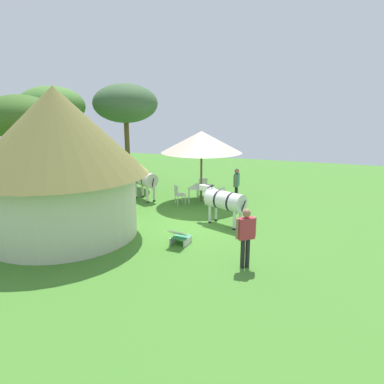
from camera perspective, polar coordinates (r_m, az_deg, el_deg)
ground_plane at (r=13.91m, az=-0.98°, el=-5.14°), size 36.00×36.00×0.00m
thatched_hut at (r=12.93m, az=-20.63°, el=5.22°), size 6.07×6.07×5.13m
shade_umbrella at (r=16.56m, az=1.53°, el=8.04°), size 3.78×3.78×3.36m
patio_dining_table at (r=16.93m, az=1.49°, el=0.60°), size 1.25×0.94×0.74m
patio_chair_west_end at (r=18.08m, az=1.77°, el=1.02°), size 0.52×0.53×0.90m
patio_chair_near_hut at (r=16.55m, az=-2.21°, el=-0.19°), size 0.61×0.61×0.90m
patio_chair_east_end at (r=16.20m, az=4.43°, el=-0.53°), size 0.57×0.56×0.90m
guest_beside_umbrella at (r=16.68m, az=7.16°, el=1.48°), size 0.59×0.22×1.65m
standing_watcher at (r=10.08m, az=8.64°, el=-6.49°), size 0.46×0.50×1.73m
striped_lounge_chair at (r=11.89m, az=-1.95°, el=-7.22°), size 0.85×0.60×0.60m
zebra_nearest_camera at (r=13.62m, az=5.17°, el=-1.36°), size 1.21×2.11×1.50m
zebra_by_umbrella at (r=17.40m, az=-7.74°, el=2.09°), size 1.35×1.88×1.57m
acacia_tree_left_background at (r=20.38m, az=-21.63°, el=12.62°), size 3.43×3.43×5.49m
acacia_tree_behind_hut at (r=17.38m, az=-25.90°, el=10.72°), size 3.15×3.15×4.97m
acacia_tree_right_background at (r=20.51m, az=-10.63°, el=13.74°), size 3.55×3.55×5.68m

